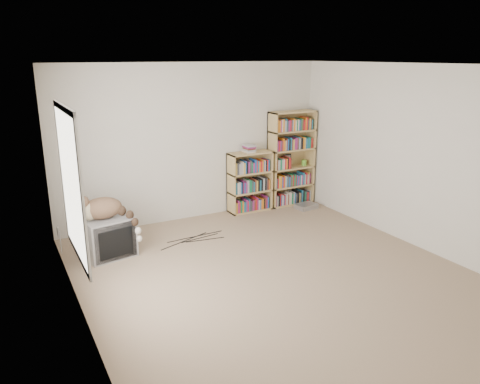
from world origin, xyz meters
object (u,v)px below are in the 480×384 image
cat (107,211)px  bookcase_tall (291,160)px  bookcase_short (249,184)px  dvd_player (306,206)px  crt_tv (107,236)px

cat → bookcase_tall: bookcase_tall is taller
bookcase_short → dvd_player: 1.10m
crt_tv → bookcase_short: size_ratio=0.68×
crt_tv → cat: (0.01, -0.08, 0.37)m
bookcase_tall → cat: bearing=-166.4°
crt_tv → bookcase_short: bearing=6.2°
crt_tv → cat: cat is taller
bookcase_tall → bookcase_short: bearing=180.0°
bookcase_short → cat: bearing=-162.3°
bookcase_tall → crt_tv: bearing=-167.7°
cat → dvd_player: cat is taller
cat → dvd_player: bearing=5.2°
bookcase_tall → dvd_player: 0.86m
cat → bookcase_short: size_ratio=0.75×
cat → bookcase_tall: bearing=11.8°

